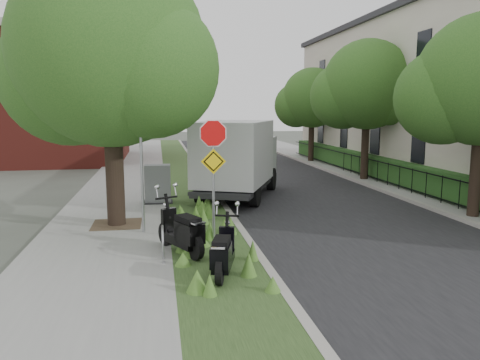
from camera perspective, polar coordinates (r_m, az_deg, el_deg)
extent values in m
plane|color=#4C5147|center=(11.81, 3.99, -8.42)|extent=(120.00, 120.00, 0.00)
cube|color=gray|center=(21.28, -13.87, -0.78)|extent=(3.50, 60.00, 0.12)
cube|color=#293F1B|center=(21.26, -6.46, -0.59)|extent=(2.00, 60.00, 0.12)
cube|color=#9E9991|center=(21.34, -3.78, -0.50)|extent=(0.20, 60.00, 0.13)
cube|color=black|center=(22.00, 5.32, -0.40)|extent=(7.00, 60.00, 0.01)
cube|color=#9E9991|center=(23.15, 13.71, -0.01)|extent=(0.20, 60.00, 0.13)
cube|color=gray|center=(23.88, 17.45, 0.08)|extent=(3.20, 60.00, 0.12)
cylinder|color=black|center=(13.85, -15.14, 3.79)|extent=(0.52, 0.52, 4.48)
sphere|color=#25541C|center=(13.90, -15.60, 15.03)|extent=(5.40, 5.40, 5.40)
sphere|color=#25541C|center=(14.80, -19.97, 11.80)|extent=(4.05, 4.05, 4.05)
sphere|color=#25541C|center=(13.12, -10.97, 13.21)|extent=(3.78, 3.78, 3.78)
cube|color=#473828|center=(14.21, -14.78, -5.22)|extent=(1.40, 1.40, 0.01)
cylinder|color=#A5A8AD|center=(12.83, -11.93, 2.46)|extent=(0.08, 0.08, 4.00)
torus|color=#A5A8AD|center=(10.77, -9.39, -7.45)|extent=(0.05, 0.77, 0.77)
cube|color=#A5A8AD|center=(10.53, -9.32, -9.87)|extent=(0.06, 0.06, 0.04)
cube|color=#A5A8AD|center=(11.22, -9.36, -8.71)|extent=(0.06, 0.06, 0.04)
cylinder|color=#A5A8AD|center=(11.78, -3.26, -0.37)|extent=(0.07, 0.07, 3.00)
cylinder|color=red|center=(11.61, -3.29, 5.71)|extent=(0.86, 0.03, 0.86)
cylinder|color=white|center=(11.63, -3.30, 5.71)|extent=(0.94, 0.02, 0.94)
cube|color=yellow|center=(11.67, -3.26, 2.27)|extent=(0.64, 0.03, 0.64)
cube|color=black|center=(23.32, 15.38, 2.48)|extent=(0.04, 24.00, 0.04)
cube|color=black|center=(23.41, 15.30, 0.53)|extent=(0.04, 24.00, 0.04)
cylinder|color=black|center=(23.37, 15.34, 1.38)|extent=(0.03, 0.03, 1.00)
cube|color=#224B1A|center=(23.67, 16.87, 1.53)|extent=(1.00, 24.00, 1.10)
cube|color=#BFB4A3|center=(25.34, 24.59, 9.12)|extent=(7.00, 26.00, 8.00)
cube|color=#2D2D33|center=(25.74, 25.19, 18.15)|extent=(7.40, 26.40, 0.30)
cube|color=#2D2D33|center=(23.54, 17.38, 10.33)|extent=(0.25, 26.00, 0.60)
cube|color=maroon|center=(33.64, -21.81, 8.99)|extent=(9.00, 10.00, 8.00)
cube|color=#9E9991|center=(33.95, -22.21, 15.92)|extent=(9.40, 10.40, 0.40)
cylinder|color=black|center=(16.27, 26.93, 2.65)|extent=(0.36, 0.36, 3.81)
sphere|color=#25541C|center=(16.19, 23.51, 9.27)|extent=(3.00, 3.00, 3.00)
cylinder|color=black|center=(23.15, 15.04, 5.10)|extent=(0.36, 0.36, 4.03)
sphere|color=#25541C|center=(23.13, 15.28, 11.16)|extent=(4.20, 4.20, 4.20)
sphere|color=#25541C|center=(23.31, 12.43, 9.94)|extent=(3.15, 3.15, 3.15)
sphere|color=#25541C|center=(23.02, 17.72, 10.02)|extent=(2.94, 2.94, 2.94)
cylinder|color=black|center=(30.59, 8.69, 5.73)|extent=(0.36, 0.36, 3.64)
sphere|color=#25541C|center=(30.55, 8.79, 9.88)|extent=(3.80, 3.80, 3.80)
sphere|color=#25541C|center=(30.83, 6.90, 9.02)|extent=(2.85, 2.85, 2.85)
sphere|color=#25541C|center=(30.35, 10.44, 9.13)|extent=(2.66, 2.66, 2.66)
cylinder|color=black|center=(11.76, -9.00, -6.51)|extent=(0.38, 0.58, 0.58)
cylinder|color=black|center=(10.59, -5.48, -8.15)|extent=(0.38, 0.58, 0.58)
cube|color=black|center=(11.11, -7.19, -7.24)|extent=(0.92, 1.32, 0.20)
cube|color=black|center=(10.71, -6.18, -6.34)|extent=(0.69, 0.83, 0.45)
cube|color=black|center=(10.69, -6.36, -4.77)|extent=(0.60, 0.75, 0.13)
cylinder|color=black|center=(10.30, -1.51, -8.77)|extent=(0.26, 0.54, 0.52)
cylinder|color=black|center=(9.13, -2.50, -11.11)|extent=(0.26, 0.54, 0.52)
cube|color=black|center=(9.66, -2.01, -9.85)|extent=(0.64, 1.21, 0.18)
cube|color=black|center=(9.25, -2.31, -9.12)|extent=(0.52, 0.73, 0.40)
cube|color=black|center=(9.22, -2.28, -7.48)|extent=(0.45, 0.66, 0.12)
cube|color=#262628|center=(18.35, -0.26, -0.51)|extent=(4.12, 5.95, 0.19)
cube|color=#B7BABC|center=(20.32, 1.15, 2.93)|extent=(2.56, 2.20, 1.68)
cube|color=silver|center=(17.63, -0.70, 3.42)|extent=(3.70, 4.58, 2.31)
cube|color=#262628|center=(17.13, -9.94, -2.64)|extent=(1.04, 0.70, 0.05)
cube|color=slate|center=(17.01, -10.00, -0.45)|extent=(0.92, 0.58, 1.37)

